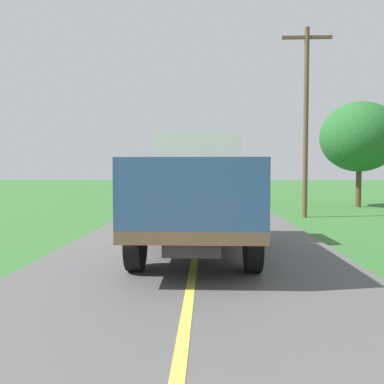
% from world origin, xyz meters
% --- Properties ---
extents(banana_truck_near, '(2.38, 5.82, 2.80)m').
position_xyz_m(banana_truck_near, '(0.02, 12.56, 1.47)').
color(banana_truck_near, '#2D2D30').
rests_on(banana_truck_near, road_surface).
extents(utility_pole_roadside, '(2.02, 0.20, 7.74)m').
position_xyz_m(utility_pole_roadside, '(4.30, 19.66, 4.17)').
color(utility_pole_roadside, brown).
rests_on(utility_pole_roadside, ground).
extents(roadside_tree_mid_right, '(4.14, 4.14, 5.63)m').
position_xyz_m(roadside_tree_mid_right, '(8.42, 24.82, 3.76)').
color(roadside_tree_mid_right, '#4C3823').
rests_on(roadside_tree_mid_right, ground).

